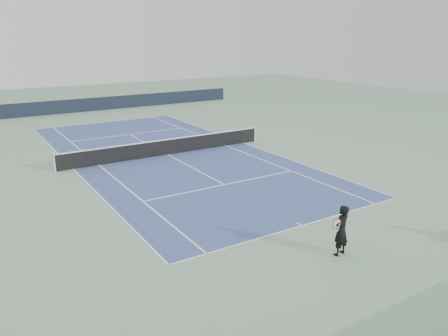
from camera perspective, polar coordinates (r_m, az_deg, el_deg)
ground at (r=26.19m, az=-7.40°, el=1.73°), size 80.00×80.00×0.00m
court_surface at (r=26.19m, az=-7.40°, el=1.74°), size 10.97×23.77×0.01m
tennis_net at (r=26.07m, az=-7.44°, el=2.80°), size 12.90×0.10×1.07m
windscreen_far at (r=42.68m, az=-17.69°, el=7.85°), size 30.00×0.25×1.20m
tennis_player at (r=14.62m, az=15.04°, el=-7.88°), size 0.81×0.57×1.71m
tennis_ball at (r=14.53m, az=14.28°, el=-11.60°), size 0.07×0.07×0.07m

